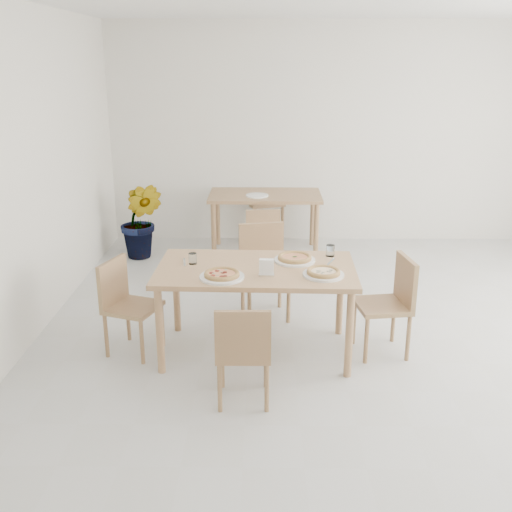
{
  "coord_description": "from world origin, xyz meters",
  "views": [
    {
      "loc": [
        -1.01,
        -4.33,
        2.35
      ],
      "look_at": [
        -1.06,
        0.19,
        0.84
      ],
      "focal_mm": 42.0,
      "sensor_mm": 36.0,
      "label": 1
    }
  ],
  "objects_px": {
    "pizza_margherita": "(295,258)",
    "potted_plant": "(141,221)",
    "plate_pepperoni": "(222,277)",
    "plate_mushroom": "(323,275)",
    "pizza_mushroom": "(323,272)",
    "chair_south": "(243,348)",
    "chair_west": "(125,300)",
    "plate_empty": "(257,195)",
    "chair_east": "(392,298)",
    "napkin_holder": "(266,268)",
    "main_table": "(256,276)",
    "tumbler_a": "(330,251)",
    "chair_north": "(263,263)",
    "chair_back_n": "(262,196)",
    "plate_margherita": "(295,260)",
    "pizza_pepperoni": "(222,274)",
    "tumbler_b": "(193,259)",
    "second_table": "(265,201)",
    "chair_back_s": "(262,235)"
  },
  "relations": [
    {
      "from": "pizza_margherita",
      "to": "potted_plant",
      "type": "bearing_deg",
      "value": 126.91
    },
    {
      "from": "potted_plant",
      "to": "pizza_margherita",
      "type": "bearing_deg",
      "value": -53.09
    },
    {
      "from": "plate_pepperoni",
      "to": "pizza_margherita",
      "type": "distance_m",
      "value": 0.7
    },
    {
      "from": "plate_mushroom",
      "to": "pizza_mushroom",
      "type": "height_order",
      "value": "pizza_mushroom"
    },
    {
      "from": "chair_south",
      "to": "plate_pepperoni",
      "type": "height_order",
      "value": "plate_pepperoni"
    },
    {
      "from": "chair_west",
      "to": "plate_empty",
      "type": "relative_size",
      "value": 2.89
    },
    {
      "from": "chair_east",
      "to": "plate_mushroom",
      "type": "height_order",
      "value": "chair_east"
    },
    {
      "from": "plate_mushroom",
      "to": "napkin_holder",
      "type": "distance_m",
      "value": 0.44
    },
    {
      "from": "main_table",
      "to": "plate_pepperoni",
      "type": "bearing_deg",
      "value": -134.25
    },
    {
      "from": "tumbler_a",
      "to": "chair_south",
      "type": "bearing_deg",
      "value": -122.5
    },
    {
      "from": "chair_north",
      "to": "potted_plant",
      "type": "relative_size",
      "value": 0.93
    },
    {
      "from": "chair_south",
      "to": "chair_east",
      "type": "xyz_separation_m",
      "value": [
        1.19,
        0.83,
        0.03
      ]
    },
    {
      "from": "chair_south",
      "to": "plate_empty",
      "type": "relative_size",
      "value": 2.81
    },
    {
      "from": "main_table",
      "to": "tumbler_a",
      "type": "height_order",
      "value": "tumbler_a"
    },
    {
      "from": "plate_mushroom",
      "to": "chair_back_n",
      "type": "xyz_separation_m",
      "value": [
        -0.48,
        3.7,
        -0.22
      ]
    },
    {
      "from": "plate_pepperoni",
      "to": "napkin_holder",
      "type": "distance_m",
      "value": 0.35
    },
    {
      "from": "plate_mushroom",
      "to": "tumbler_a",
      "type": "height_order",
      "value": "tumbler_a"
    },
    {
      "from": "napkin_holder",
      "to": "chair_south",
      "type": "bearing_deg",
      "value": -101.84
    },
    {
      "from": "pizza_margherita",
      "to": "plate_margherita",
      "type": "bearing_deg",
      "value": -26.57
    },
    {
      "from": "chair_south",
      "to": "pizza_pepperoni",
      "type": "distance_m",
      "value": 0.68
    },
    {
      "from": "potted_plant",
      "to": "chair_east",
      "type": "bearing_deg",
      "value": -44.07
    },
    {
      "from": "chair_south",
      "to": "napkin_holder",
      "type": "relative_size",
      "value": 5.68
    },
    {
      "from": "potted_plant",
      "to": "pizza_pepperoni",
      "type": "bearing_deg",
      "value": -66.81
    },
    {
      "from": "plate_margherita",
      "to": "pizza_margherita",
      "type": "height_order",
      "value": "pizza_margherita"
    },
    {
      "from": "chair_north",
      "to": "plate_pepperoni",
      "type": "distance_m",
      "value": 1.13
    },
    {
      "from": "plate_pepperoni",
      "to": "pizza_mushroom",
      "type": "bearing_deg",
      "value": 4.43
    },
    {
      "from": "main_table",
      "to": "pizza_mushroom",
      "type": "distance_m",
      "value": 0.57
    },
    {
      "from": "chair_back_n",
      "to": "tumbler_b",
      "type": "bearing_deg",
      "value": -118.25
    },
    {
      "from": "chair_north",
      "to": "chair_south",
      "type": "bearing_deg",
      "value": -106.3
    },
    {
      "from": "pizza_pepperoni",
      "to": "potted_plant",
      "type": "distance_m",
      "value": 2.97
    },
    {
      "from": "chair_south",
      "to": "tumbler_a",
      "type": "relative_size",
      "value": 8.01
    },
    {
      "from": "chair_east",
      "to": "pizza_pepperoni",
      "type": "bearing_deg",
      "value": -87.03
    },
    {
      "from": "tumbler_a",
      "to": "second_table",
      "type": "bearing_deg",
      "value": 102.77
    },
    {
      "from": "main_table",
      "to": "plate_margherita",
      "type": "relative_size",
      "value": 4.77
    },
    {
      "from": "chair_west",
      "to": "chair_east",
      "type": "distance_m",
      "value": 2.19
    },
    {
      "from": "plate_margherita",
      "to": "chair_back_s",
      "type": "height_order",
      "value": "plate_margherita"
    },
    {
      "from": "main_table",
      "to": "pizza_margherita",
      "type": "relative_size",
      "value": 5.66
    },
    {
      "from": "pizza_mushroom",
      "to": "pizza_margherita",
      "type": "bearing_deg",
      "value": 120.87
    },
    {
      "from": "napkin_holder",
      "to": "chair_back_s",
      "type": "height_order",
      "value": "napkin_holder"
    },
    {
      "from": "plate_margherita",
      "to": "pizza_mushroom",
      "type": "xyz_separation_m",
      "value": [
        0.2,
        -0.34,
        0.02
      ]
    },
    {
      "from": "chair_east",
      "to": "chair_back_n",
      "type": "distance_m",
      "value": 3.65
    },
    {
      "from": "pizza_margherita",
      "to": "pizza_mushroom",
      "type": "height_order",
      "value": "same"
    },
    {
      "from": "chair_back_s",
      "to": "chair_north",
      "type": "bearing_deg",
      "value": 85.84
    },
    {
      "from": "chair_west",
      "to": "tumbler_a",
      "type": "relative_size",
      "value": 8.24
    },
    {
      "from": "chair_back_s",
      "to": "chair_back_n",
      "type": "xyz_separation_m",
      "value": [
        -0.01,
        1.57,
        0.1
      ]
    },
    {
      "from": "plate_margherita",
      "to": "pizza_margherita",
      "type": "bearing_deg",
      "value": 153.43
    },
    {
      "from": "chair_west",
      "to": "plate_mushroom",
      "type": "height_order",
      "value": "chair_west"
    },
    {
      "from": "chair_east",
      "to": "pizza_mushroom",
      "type": "xyz_separation_m",
      "value": [
        -0.59,
        -0.21,
        0.3
      ]
    },
    {
      "from": "chair_back_n",
      "to": "chair_east",
      "type": "bearing_deg",
      "value": -92.01
    },
    {
      "from": "plate_empty",
      "to": "pizza_pepperoni",
      "type": "bearing_deg",
      "value": -94.81
    }
  ]
}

